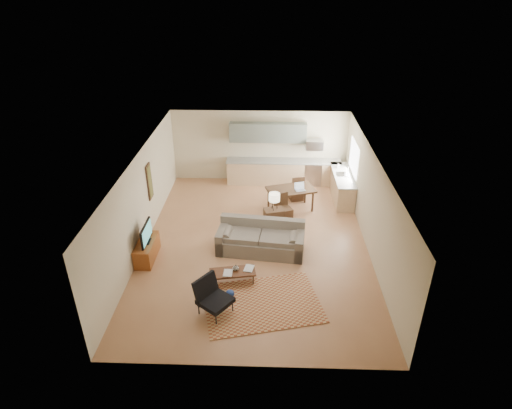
{
  "coord_description": "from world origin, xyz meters",
  "views": [
    {
      "loc": [
        0.36,
        -10.57,
        7.06
      ],
      "look_at": [
        0.0,
        0.3,
        1.15
      ],
      "focal_mm": 30.0,
      "sensor_mm": 36.0,
      "label": 1
    }
  ],
  "objects_px": {
    "sofa": "(261,238)",
    "console_table": "(274,219)",
    "armchair": "(215,298)",
    "coffee_table": "(233,277)",
    "dining_table": "(290,199)",
    "tv_credenza": "(147,250)"
  },
  "relations": [
    {
      "from": "armchair",
      "to": "tv_credenza",
      "type": "distance_m",
      "value": 3.04
    },
    {
      "from": "sofa",
      "to": "console_table",
      "type": "bearing_deg",
      "value": 79.72
    },
    {
      "from": "console_table",
      "to": "dining_table",
      "type": "xyz_separation_m",
      "value": [
        0.56,
        1.25,
        0.04
      ]
    },
    {
      "from": "armchair",
      "to": "tv_credenza",
      "type": "bearing_deg",
      "value": 82.96
    },
    {
      "from": "sofa",
      "to": "coffee_table",
      "type": "distance_m",
      "value": 1.63
    },
    {
      "from": "armchair",
      "to": "tv_credenza",
      "type": "xyz_separation_m",
      "value": [
        -2.17,
        2.12,
        -0.17
      ]
    },
    {
      "from": "armchair",
      "to": "console_table",
      "type": "relative_size",
      "value": 1.29
    },
    {
      "from": "sofa",
      "to": "armchair",
      "type": "height_order",
      "value": "armchair"
    },
    {
      "from": "coffee_table",
      "to": "tv_credenza",
      "type": "bearing_deg",
      "value": 147.99
    },
    {
      "from": "console_table",
      "to": "dining_table",
      "type": "relative_size",
      "value": 0.45
    },
    {
      "from": "coffee_table",
      "to": "console_table",
      "type": "relative_size",
      "value": 1.7
    },
    {
      "from": "armchair",
      "to": "console_table",
      "type": "xyz_separation_m",
      "value": [
        1.37,
        3.82,
        -0.1
      ]
    },
    {
      "from": "console_table",
      "to": "dining_table",
      "type": "bearing_deg",
      "value": 51.37
    },
    {
      "from": "tv_credenza",
      "to": "console_table",
      "type": "height_order",
      "value": "console_table"
    },
    {
      "from": "dining_table",
      "to": "console_table",
      "type": "bearing_deg",
      "value": -132.21
    },
    {
      "from": "sofa",
      "to": "coffee_table",
      "type": "xyz_separation_m",
      "value": [
        -0.69,
        -1.45,
        -0.27
      ]
    },
    {
      "from": "armchair",
      "to": "dining_table",
      "type": "distance_m",
      "value": 5.42
    },
    {
      "from": "armchair",
      "to": "console_table",
      "type": "height_order",
      "value": "armchair"
    },
    {
      "from": "sofa",
      "to": "armchair",
      "type": "distance_m",
      "value": 2.77
    },
    {
      "from": "sofa",
      "to": "dining_table",
      "type": "xyz_separation_m",
      "value": [
        0.94,
        2.48,
        -0.06
      ]
    },
    {
      "from": "coffee_table",
      "to": "dining_table",
      "type": "bearing_deg",
      "value": 57.35
    },
    {
      "from": "tv_credenza",
      "to": "console_table",
      "type": "distance_m",
      "value": 3.92
    }
  ]
}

